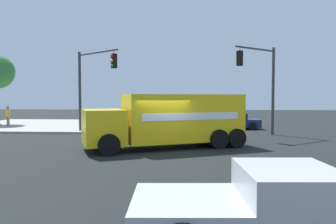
# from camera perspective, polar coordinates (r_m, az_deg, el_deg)

# --- Properties ---
(ground_plane) EXTENTS (100.00, 100.00, 0.00)m
(ground_plane) POSITION_cam_1_polar(r_m,az_deg,el_deg) (15.86, -0.50, -6.95)
(ground_plane) COLOR black
(sidewalk_corner_near) EXTENTS (12.39, 12.39, 0.14)m
(sidewalk_corner_near) POSITION_cam_1_polar(r_m,az_deg,el_deg) (31.78, -22.30, -2.16)
(sidewalk_corner_near) COLOR #9E998E
(sidewalk_corner_near) RESTS_ON ground
(delivery_truck) EXTENTS (5.69, 8.53, 2.80)m
(delivery_truck) POSITION_cam_1_polar(r_m,az_deg,el_deg) (16.64, 0.43, -1.40)
(delivery_truck) COLOR yellow
(delivery_truck) RESTS_ON ground
(traffic_light_primary) EXTENTS (2.84, 3.62, 5.87)m
(traffic_light_primary) POSITION_cam_1_polar(r_m,az_deg,el_deg) (23.51, -13.67, 5.95)
(traffic_light_primary) COLOR #38383D
(traffic_light_primary) RESTS_ON sidewalk_corner_near
(traffic_light_secondary) EXTENTS (2.51, 3.07, 6.09)m
(traffic_light_secondary) POSITION_cam_1_polar(r_m,az_deg,el_deg) (22.57, 16.55, 5.95)
(traffic_light_secondary) COLOR #38383D
(traffic_light_secondary) RESTS_ON ground
(pickup_silver) EXTENTS (2.52, 5.32, 1.38)m
(pickup_silver) POSITION_cam_1_polar(r_m,az_deg,el_deg) (6.35, 19.05, -15.19)
(pickup_silver) COLOR #B7BABF
(pickup_silver) RESTS_ON ground
(sedan_navy) EXTENTS (2.07, 4.32, 1.31)m
(sedan_navy) POSITION_cam_1_polar(r_m,az_deg,el_deg) (27.10, 11.52, -1.63)
(sedan_navy) COLOR navy
(sedan_navy) RESTS_ON ground
(pedestrian_near_corner) EXTENTS (0.35, 0.48, 1.74)m
(pedestrian_near_corner) POSITION_cam_1_polar(r_m,az_deg,el_deg) (30.07, -26.77, -0.48)
(pedestrian_near_corner) COLOR gray
(pedestrian_near_corner) RESTS_ON sidewalk_corner_near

